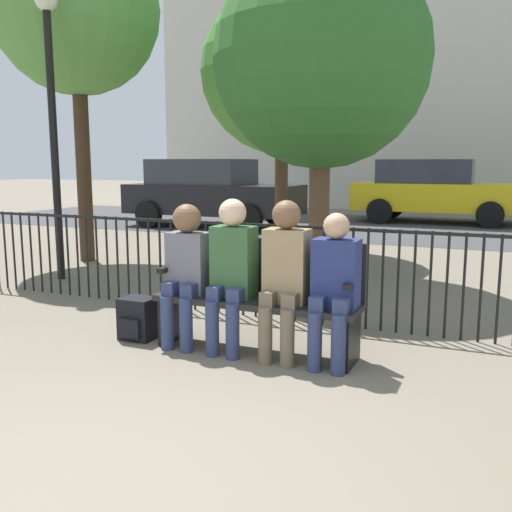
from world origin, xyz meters
TOP-DOWN VIEW (x-y plane):
  - park_bench at (0.00, 2.46)m, footprint 1.70×0.45m
  - seated_person_0 at (-0.62, 2.33)m, footprint 0.34×0.39m
  - seated_person_1 at (-0.20, 2.34)m, footprint 0.34×0.39m
  - seated_person_2 at (0.26, 2.34)m, footprint 0.34×0.39m
  - seated_person_3 at (0.66, 2.33)m, footprint 0.34×0.39m
  - backpack at (-1.10, 2.30)m, footprint 0.30×0.28m
  - fence_railing at (-0.02, 3.39)m, footprint 9.01×0.03m
  - tree_0 at (-4.22, 5.40)m, footprint 2.48×2.48m
  - tree_1 at (-1.71, 7.44)m, footprint 2.71×2.71m
  - tree_2 at (-0.44, 5.49)m, footprint 2.76×2.76m
  - lamp_post at (-3.58, 4.10)m, footprint 0.28×0.28m
  - street_surface at (0.00, 12.00)m, footprint 24.00×6.00m
  - parked_car_1 at (0.14, 13.64)m, footprint 4.20×1.94m
  - parked_car_2 at (-4.74, 10.55)m, footprint 4.20×1.94m

SIDE VIEW (x-z plane):
  - street_surface at x=0.00m, z-range 0.00..0.01m
  - backpack at x=-1.10m, z-range 0.00..0.37m
  - park_bench at x=0.00m, z-range 0.03..0.95m
  - fence_railing at x=-0.02m, z-range 0.08..1.03m
  - seated_person_3 at x=0.66m, z-range 0.07..1.24m
  - seated_person_0 at x=-0.62m, z-range 0.09..1.29m
  - seated_person_1 at x=-0.20m, z-range 0.08..1.33m
  - seated_person_2 at x=0.26m, z-range 0.08..1.33m
  - parked_car_1 at x=0.14m, z-range 0.03..1.65m
  - parked_car_2 at x=-4.74m, z-range 0.03..1.65m
  - lamp_post at x=-3.58m, z-range 0.59..4.27m
  - tree_2 at x=-0.44m, z-range 0.71..4.93m
  - tree_1 at x=-1.71m, z-range 0.83..5.21m
  - tree_0 at x=-4.22m, z-range 1.25..6.27m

